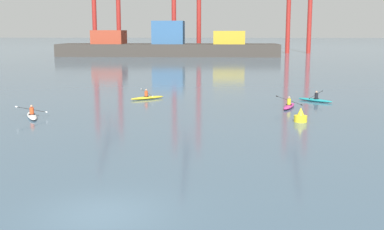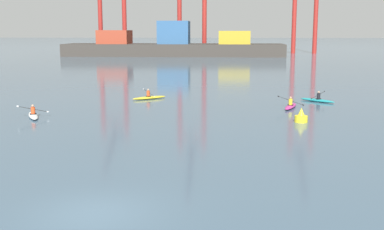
{
  "view_description": "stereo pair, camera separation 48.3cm",
  "coord_description": "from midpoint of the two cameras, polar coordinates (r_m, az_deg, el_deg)",
  "views": [
    {
      "loc": [
        3.83,
        -15.73,
        6.23
      ],
      "look_at": [
        2.31,
        16.61,
        0.6
      ],
      "focal_mm": 45.67,
      "sensor_mm": 36.0,
      "label": 1
    },
    {
      "loc": [
        4.31,
        -15.7,
        6.23
      ],
      "look_at": [
        2.31,
        16.61,
        0.6
      ],
      "focal_mm": 45.67,
      "sensor_mm": 36.0,
      "label": 2
    }
  ],
  "objects": [
    {
      "name": "channel_buoy",
      "position": [
        34.36,
        13.02,
        -0.23
      ],
      "size": [
        0.9,
        0.9,
        1.0
      ],
      "color": "yellow",
      "rests_on": "ground"
    },
    {
      "name": "kayak_white",
      "position": [
        37.13,
        -17.71,
        0.0
      ],
      "size": [
        2.04,
        3.33,
        0.95
      ],
      "color": "silver",
      "rests_on": "ground"
    },
    {
      "name": "kayak_yellow",
      "position": [
        44.91,
        -4.72,
        2.08
      ],
      "size": [
        3.07,
        2.53,
        0.95
      ],
      "color": "yellow",
      "rests_on": "ground"
    },
    {
      "name": "kayak_teal",
      "position": [
        44.56,
        14.75,
        1.73
      ],
      "size": [
        2.9,
        2.75,
        0.95
      ],
      "color": "teal",
      "rests_on": "ground"
    },
    {
      "name": "kayak_magenta",
      "position": [
        40.47,
        11.78,
        1.05
      ],
      "size": [
        2.11,
        3.41,
        0.99
      ],
      "color": "#C13384",
      "rests_on": "ground"
    },
    {
      "name": "ground_plane",
      "position": [
        17.39,
        -10.45,
        -11.3
      ],
      "size": [
        800.0,
        800.0,
        0.0
      ],
      "primitive_type": "plane",
      "color": "#425B70"
    },
    {
      "name": "container_barge",
      "position": [
        120.7,
        -2.02,
        8.09
      ],
      "size": [
        53.3,
        11.36,
        8.46
      ],
      "color": "#38332D",
      "rests_on": "ground"
    }
  ]
}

